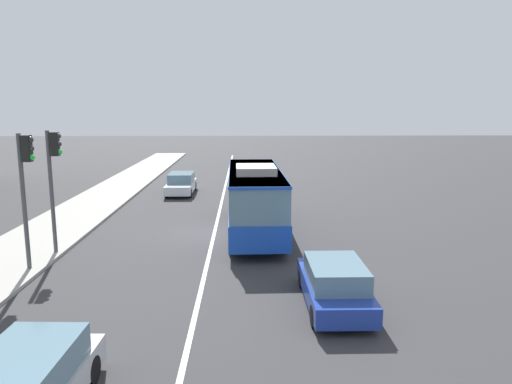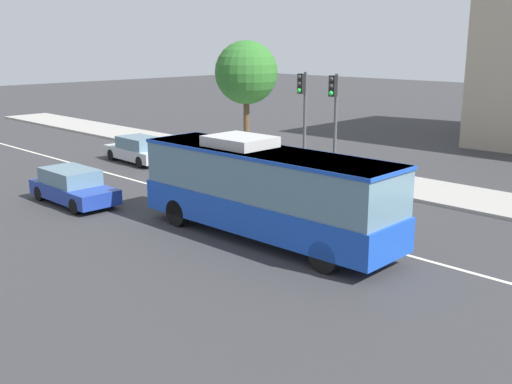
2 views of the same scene
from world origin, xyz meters
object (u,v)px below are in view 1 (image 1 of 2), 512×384
Objects in this scene: sedan_white at (181,184)px; traffic_light_near_corner at (26,178)px; sedan_blue at (334,284)px; transit_bus at (255,196)px; traffic_light_mid_block at (54,171)px.

traffic_light_near_corner is at bearing -11.60° from sedan_white.
traffic_light_near_corner reaches higher than sedan_white.
traffic_light_near_corner is (3.46, 10.75, 2.84)m from sedan_blue.
sedan_blue is 0.87× the size of traffic_light_near_corner.
sedan_white is (10.90, 5.02, -1.09)m from transit_bus.
sedan_blue is (-19.92, -7.29, 0.00)m from sedan_white.
sedan_blue is at bearing -14.86° from traffic_light_near_corner.
sedan_white is at bearing 81.12° from traffic_light_near_corner.
traffic_light_mid_block is (-14.38, 3.26, 2.84)m from sedan_white.
traffic_light_mid_block reaches higher than sedan_white.
traffic_light_near_corner reaches higher than transit_bus.
transit_bus is 12.05m from sedan_white.
transit_bus is 1.93× the size of traffic_light_mid_block.
transit_bus is 2.23× the size of sedan_blue.
traffic_light_mid_block reaches higher than sedan_blue.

